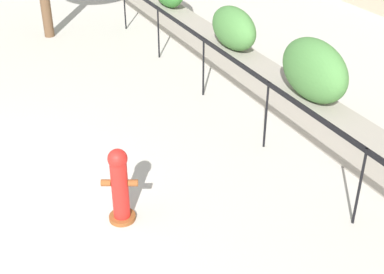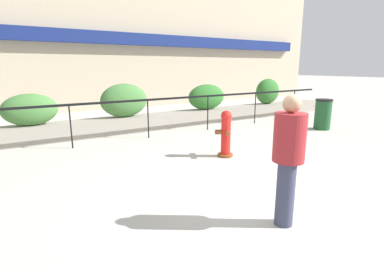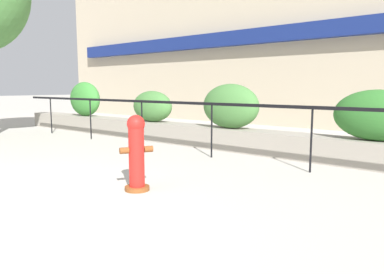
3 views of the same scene
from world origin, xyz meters
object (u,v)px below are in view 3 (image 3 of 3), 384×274
Objects in this scene: hedge_bush_1 at (152,106)px; hedge_bush_3 at (376,115)px; hedge_bush_0 at (85,99)px; hedge_bush_2 at (230,106)px; fire_hydrant at (136,152)px.

hedge_bush_3 is at bearing 0.00° from hedge_bush_1.
hedge_bush_1 is at bearing 180.00° from hedge_bush_3.
hedge_bush_0 is 3.25m from hedge_bush_1.
hedge_bush_0 is at bearing 180.00° from hedge_bush_2.
hedge_bush_2 is 3.17m from hedge_bush_3.
hedge_bush_3 is (3.17, 0.00, -0.06)m from hedge_bush_2.
hedge_bush_0 is 7.89m from fire_hydrant.
hedge_bush_2 is 1.39× the size of fire_hydrant.
hedge_bush_1 reaches higher than fire_hydrant.
hedge_bush_0 is at bearing 180.00° from hedge_bush_1.
hedge_bush_0 reaches higher than hedge_bush_2.
hedge_bush_0 is 9.05m from hedge_bush_3.
hedge_bush_0 is 1.34× the size of fire_hydrant.
hedge_bush_3 is (5.80, 0.00, 0.03)m from hedge_bush_1.
hedge_bush_0 reaches higher than fire_hydrant.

